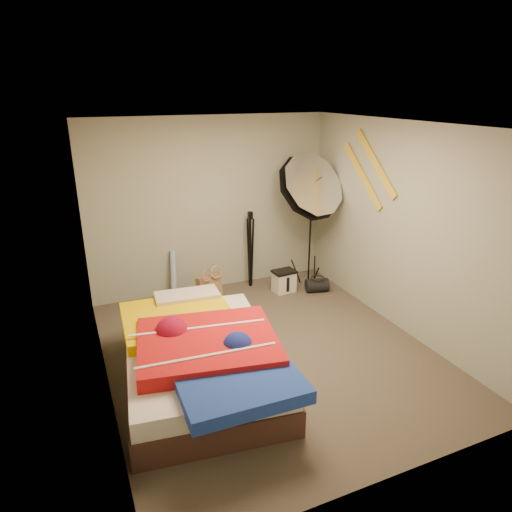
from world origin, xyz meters
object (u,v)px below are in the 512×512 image
photo_umbrella (308,188)px  camera_tripod (250,244)px  tote_bag (209,288)px  wrapping_roll (173,274)px  duffel_bag (317,285)px  bed (201,357)px  camera_case (284,282)px

photo_umbrella → camera_tripod: size_ratio=1.82×
tote_bag → photo_umbrella: size_ratio=0.18×
photo_umbrella → camera_tripod: (-0.73, 0.38, -0.85)m
wrapping_roll → camera_tripod: 1.20m
duffel_bag → bed: bearing=-132.1°
tote_bag → camera_case: size_ratio=1.22×
camera_case → photo_umbrella: photo_umbrella is taller
camera_case → tote_bag: bearing=167.3°
camera_case → bed: bed is taller
wrapping_roll → camera_tripod: camera_tripod is taller
wrapping_roll → photo_umbrella: size_ratio=0.32×
wrapping_roll → bed: 2.16m
duffel_bag → bed: (-2.21, -1.47, 0.21)m
duffel_bag → photo_umbrella: size_ratio=0.16×
tote_bag → bed: (-0.67, -1.83, 0.12)m
camera_case → wrapping_roll: bearing=158.0°
duffel_bag → camera_tripod: camera_tripod is taller
camera_case → photo_umbrella: bearing=-1.9°
duffel_bag → wrapping_roll: bearing=175.2°
tote_bag → duffel_bag: tote_bag is taller
tote_bag → wrapping_roll: 0.56m
wrapping_roll → camera_tripod: size_ratio=0.58×
wrapping_roll → duffel_bag: wrapping_roll is taller
tote_bag → bed: 1.95m
wrapping_roll → duffel_bag: (1.97, -0.68, -0.24)m
bed → tote_bag: bearing=69.9°
camera_case → bed: (-1.76, -1.67, 0.15)m
tote_bag → camera_tripod: camera_tripod is taller
bed → camera_tripod: size_ratio=2.02×
photo_umbrella → tote_bag: bearing=174.3°
bed → camera_tripod: camera_tripod is taller
camera_case → duffel_bag: 0.49m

